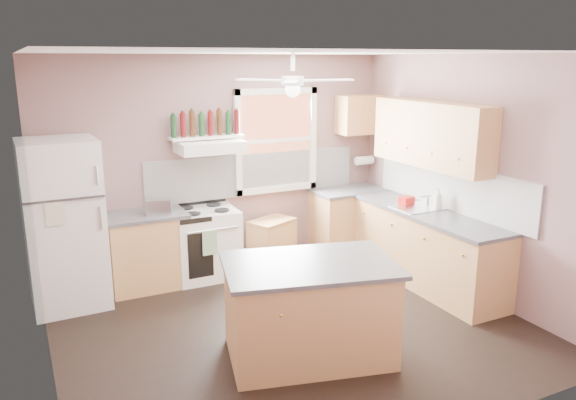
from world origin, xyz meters
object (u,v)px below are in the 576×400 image
refrigerator (64,224)px  toaster (159,207)px  cart (272,242)px  stove (205,243)px  island (309,312)px

refrigerator → toaster: (1.03, 0.01, 0.07)m
toaster → cart: 1.67m
refrigerator → cart: refrigerator is taller
stove → cart: stove is taller
stove → island: bearing=-82.9°
stove → toaster: bearing=-167.5°
stove → island: same height
toaster → stove: size_ratio=0.33×
toaster → stove: bearing=28.6°
toaster → stove: toaster is taller
refrigerator → toaster: bearing=-0.8°
refrigerator → island: bearing=-50.8°
island → toaster: bearing=124.3°
stove → cart: (0.93, 0.05, -0.14)m
refrigerator → stove: (1.60, 0.12, -0.49)m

